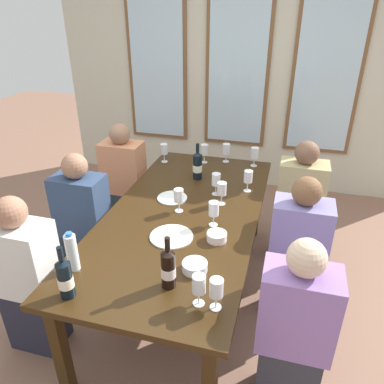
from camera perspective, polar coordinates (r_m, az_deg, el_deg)
ground_plane at (r=3.07m, az=-1.16°, el=-15.12°), size 12.00×12.00×0.00m
back_wall_with_windows at (r=4.42m, az=7.11°, el=19.12°), size 4.24×0.10×2.90m
dining_table at (r=2.66m, az=-1.30°, el=-4.44°), size 1.04×2.16×0.74m
white_plate_0 at (r=2.81m, az=-3.05°, el=-0.92°), size 0.23×0.23×0.01m
white_plate_1 at (r=2.37m, az=-3.17°, el=-6.84°), size 0.28×0.28×0.01m
wine_bottle_0 at (r=1.99m, az=-18.91°, el=-12.42°), size 0.08×0.08×0.30m
wine_bottle_1 at (r=1.94m, az=-3.67°, el=-11.61°), size 0.08×0.08×0.30m
wine_bottle_2 at (r=3.08m, az=0.84°, el=4.09°), size 0.08×0.08×0.31m
tasting_bowl_0 at (r=2.33m, az=3.82°, el=-6.84°), size 0.13×0.13×0.05m
tasting_bowl_1 at (r=2.09m, az=0.43°, el=-11.37°), size 0.14×0.14×0.05m
water_bottle at (r=2.15m, az=-17.95°, el=-8.78°), size 0.06×0.06×0.24m
wine_glass_0 at (r=3.37m, az=9.61°, el=5.81°), size 0.07×0.07×0.17m
wine_glass_1 at (r=2.59m, az=-2.06°, el=-0.63°), size 0.07×0.07×0.17m
wine_glass_2 at (r=3.40m, az=1.92°, el=6.39°), size 0.07×0.07×0.17m
wine_glass_3 at (r=1.82m, az=3.78°, el=-14.59°), size 0.07×0.07×0.17m
wine_glass_4 at (r=3.42m, az=-4.32°, el=6.54°), size 0.07×0.07×0.17m
wine_glass_5 at (r=2.90m, az=8.63°, el=2.30°), size 0.07×0.07×0.17m
wine_glass_6 at (r=3.43m, az=5.30°, el=6.48°), size 0.07×0.07×0.17m
wine_glass_7 at (r=2.43m, az=3.36°, el=-2.67°), size 0.07×0.07×0.17m
wine_glass_8 at (r=2.82m, az=3.73°, el=1.77°), size 0.07×0.07×0.17m
wine_glass_9 at (r=1.84m, az=1.07°, el=-14.06°), size 0.07×0.07×0.17m
wine_glass_10 at (r=2.68m, az=4.61°, el=0.42°), size 0.07×0.07×0.17m
seated_person_0 at (r=3.59m, az=-10.36°, el=1.35°), size 0.38×0.24×1.11m
seated_person_1 at (r=3.25m, az=16.08°, el=-2.25°), size 0.38×0.24×1.11m
seated_person_2 at (r=3.02m, az=-16.30°, el=-4.72°), size 0.38×0.24×1.11m
seated_person_3 at (r=2.67m, az=15.79°, el=-9.24°), size 0.38×0.24×1.11m
seated_person_4 at (r=2.59m, az=-23.91°, el=-12.24°), size 0.38×0.24×1.11m
seated_person_5 at (r=2.15m, az=15.32°, el=-20.17°), size 0.38×0.24×1.11m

